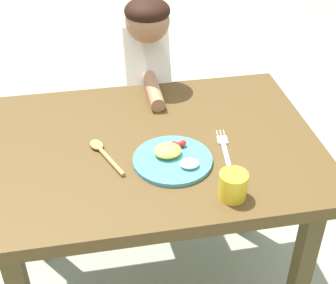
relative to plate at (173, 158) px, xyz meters
name	(u,v)px	position (x,y,z in m)	size (l,w,h in m)	color
dining_table	(153,166)	(-0.04, 0.10, -0.11)	(1.05, 0.76, 0.75)	#4C391C
plate	(173,158)	(0.00, 0.00, 0.00)	(0.24, 0.24, 0.04)	teal
fork	(225,149)	(0.17, 0.03, -0.01)	(0.05, 0.21, 0.01)	silver
spoon	(103,152)	(-0.20, 0.08, 0.00)	(0.10, 0.19, 0.02)	#B28249
drinking_cup	(233,186)	(0.13, -0.18, 0.03)	(0.08, 0.08, 0.08)	gold
person	(147,109)	(0.00, 0.58, -0.18)	(0.17, 0.42, 1.07)	#385571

